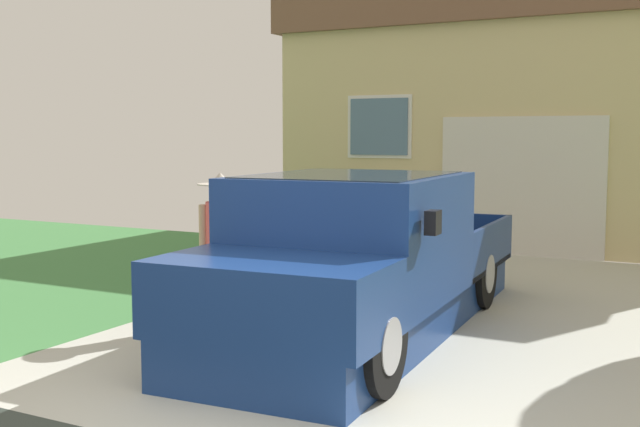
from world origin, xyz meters
TOP-DOWN VIEW (x-y plane):
  - pickup_truck at (-0.24, 3.02)m, footprint 2.22×5.43m
  - person_with_hat at (-1.64, 2.76)m, footprint 0.47×0.47m
  - handbag at (-1.59, 2.55)m, footprint 0.35×0.14m
  - house_with_garage at (-0.45, 12.50)m, footprint 8.66×7.15m
  - wheeled_trash_bin at (-3.17, 7.52)m, footprint 0.60×0.72m

SIDE VIEW (x-z plane):
  - handbag at x=-1.59m, z-range -0.08..0.39m
  - wheeled_trash_bin at x=-3.17m, z-range 0.04..1.18m
  - pickup_truck at x=-0.24m, z-range -0.08..1.54m
  - person_with_hat at x=-1.64m, z-range 0.13..1.74m
  - house_with_garage at x=-0.45m, z-range 0.03..5.01m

